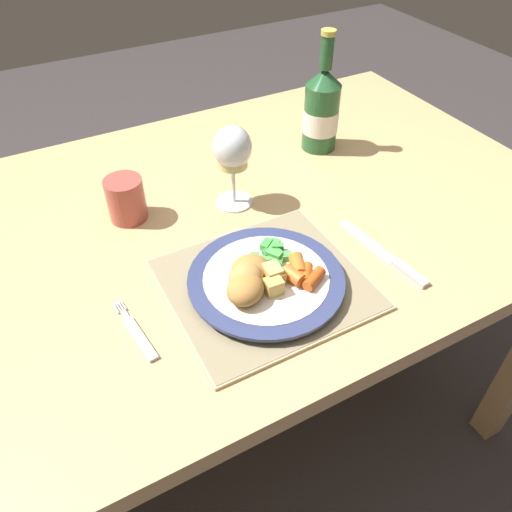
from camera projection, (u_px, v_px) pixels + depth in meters
ground_plane at (216, 428)px, 1.42m from camera, size 6.00×6.00×0.00m
dining_table at (197, 259)px, 0.98m from camera, size 1.46×0.83×0.74m
placemat at (265, 284)px, 0.80m from camera, size 0.31×0.28×0.01m
dinner_plate at (266, 281)px, 0.79m from camera, size 0.25×0.25×0.02m
breaded_croquettes at (247, 279)px, 0.75m from camera, size 0.10×0.11×0.04m
green_beans_pile at (273, 254)px, 0.81m from camera, size 0.07×0.07×0.02m
glazed_carrots at (298, 273)px, 0.77m from camera, size 0.08×0.08×0.02m
fork at (137, 334)px, 0.72m from camera, size 0.03×0.13×0.01m
table_knife at (390, 258)px, 0.85m from camera, size 0.04×0.20×0.01m
wine_glass at (232, 151)px, 0.89m from camera, size 0.07×0.07×0.16m
bottle at (321, 110)px, 1.07m from camera, size 0.08×0.08×0.25m
roast_potatoes at (274, 279)px, 0.76m from camera, size 0.04×0.05×0.03m
drinking_cup at (126, 198)px, 0.91m from camera, size 0.07×0.07×0.08m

